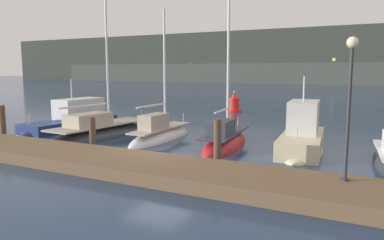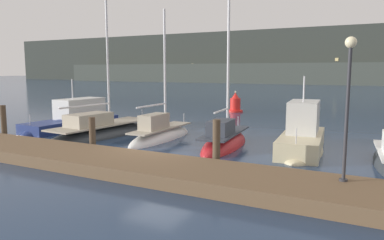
% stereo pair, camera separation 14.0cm
% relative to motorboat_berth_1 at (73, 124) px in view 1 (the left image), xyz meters
% --- Properties ---
extents(ground_plane, '(400.00, 400.00, 0.00)m').
position_rel_motorboat_berth_1_xyz_m(ground_plane, '(8.91, -4.06, -0.27)').
color(ground_plane, navy).
extents(dock, '(25.09, 2.80, 0.45)m').
position_rel_motorboat_berth_1_xyz_m(dock, '(8.91, -6.39, -0.04)').
color(dock, brown).
rests_on(dock, ground).
extents(mooring_pile_0, '(0.28, 0.28, 1.85)m').
position_rel_motorboat_berth_1_xyz_m(mooring_pile_0, '(-0.03, -4.74, 0.65)').
color(mooring_pile_0, '#4C3D2D').
rests_on(mooring_pile_0, ground).
extents(mooring_pile_1, '(0.28, 0.28, 1.58)m').
position_rel_motorboat_berth_1_xyz_m(mooring_pile_1, '(5.93, -4.74, 0.52)').
color(mooring_pile_1, '#4C3D2D').
rests_on(mooring_pile_1, ground).
extents(mooring_pile_2, '(0.28, 0.28, 1.85)m').
position_rel_motorboat_berth_1_xyz_m(mooring_pile_2, '(11.88, -4.74, 0.65)').
color(mooring_pile_2, '#4C3D2D').
rests_on(mooring_pile_2, ground).
extents(motorboat_berth_1, '(2.45, 7.12, 3.76)m').
position_rel_motorboat_berth_1_xyz_m(motorboat_berth_1, '(0.00, 0.00, 0.00)').
color(motorboat_berth_1, navy).
rests_on(motorboat_berth_1, ground).
extents(sailboat_berth_2, '(2.71, 7.74, 9.89)m').
position_rel_motorboat_berth_1_xyz_m(sailboat_berth_2, '(3.38, -1.33, -0.11)').
color(sailboat_berth_2, '#2D3338').
rests_on(sailboat_berth_2, ground).
extents(sailboat_berth_3, '(1.45, 5.64, 7.35)m').
position_rel_motorboat_berth_1_xyz_m(sailboat_berth_3, '(6.90, -0.73, -0.11)').
color(sailboat_berth_3, white).
rests_on(sailboat_berth_3, ground).
extents(sailboat_berth_4, '(2.07, 5.47, 8.89)m').
position_rel_motorboat_berth_1_xyz_m(sailboat_berth_4, '(10.58, -0.88, -0.12)').
color(sailboat_berth_4, red).
rests_on(sailboat_berth_4, ground).
extents(motorboat_berth_5, '(2.45, 5.79, 3.81)m').
position_rel_motorboat_berth_1_xyz_m(motorboat_berth_5, '(14.01, -0.06, 0.19)').
color(motorboat_berth_5, beige).
rests_on(motorboat_berth_5, ground).
extents(channel_buoy, '(1.34, 1.34, 1.82)m').
position_rel_motorboat_berth_1_xyz_m(channel_buoy, '(5.60, 13.41, 0.39)').
color(channel_buoy, red).
rests_on(channel_buoy, ground).
extents(dock_lamppost, '(0.32, 0.32, 4.09)m').
position_rel_motorboat_berth_1_xyz_m(dock_lamppost, '(16.33, -5.73, 2.91)').
color(dock_lamppost, '#2D2D33').
rests_on(dock_lamppost, dock).
extents(hillside_backdrop, '(240.00, 23.00, 14.72)m').
position_rel_motorboat_berth_1_xyz_m(hillside_backdrop, '(7.10, 91.71, 6.53)').
color(hillside_backdrop, '#333833').
rests_on(hillside_backdrop, ground).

